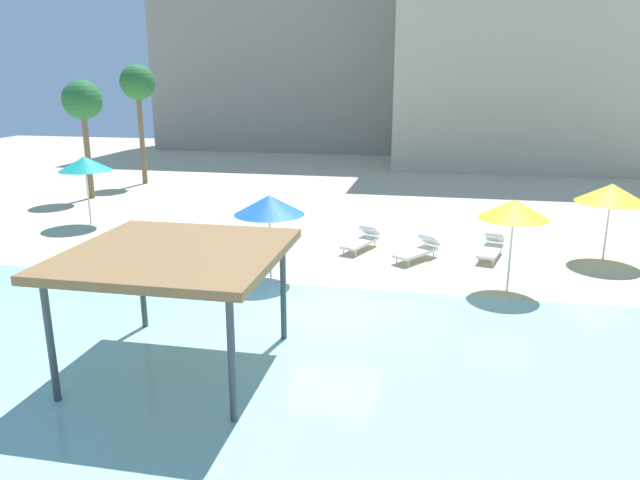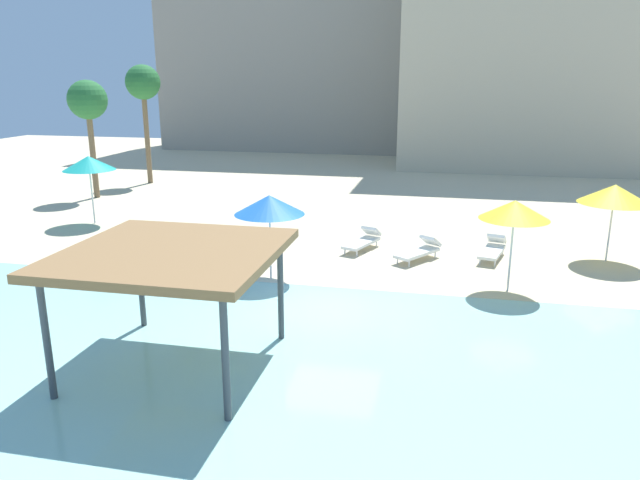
% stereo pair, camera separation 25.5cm
% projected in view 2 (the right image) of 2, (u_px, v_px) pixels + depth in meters
% --- Properties ---
extents(ground_plane, '(80.00, 80.00, 0.00)m').
position_uv_depth(ground_plane, '(332.00, 308.00, 15.85)').
color(ground_plane, beige).
extents(lagoon_water, '(44.00, 13.50, 0.04)m').
position_uv_depth(lagoon_water, '(278.00, 413.00, 10.90)').
color(lagoon_water, '#99D1C6').
rests_on(lagoon_water, ground).
extents(shade_pavilion, '(4.22, 4.22, 2.62)m').
position_uv_depth(shade_pavilion, '(172.00, 257.00, 12.02)').
color(shade_pavilion, '#42474C').
rests_on(shade_pavilion, ground).
extents(beach_umbrella_yellow_0, '(2.25, 2.25, 2.59)m').
position_uv_depth(beach_umbrella_yellow_0, '(615.00, 194.00, 19.26)').
color(beach_umbrella_yellow_0, silver).
rests_on(beach_umbrella_yellow_0, ground).
extents(beach_umbrella_blue_1, '(2.10, 2.10, 2.58)m').
position_uv_depth(beach_umbrella_blue_1, '(269.00, 205.00, 17.61)').
color(beach_umbrella_blue_1, silver).
rests_on(beach_umbrella_blue_1, ground).
extents(beach_umbrella_yellow_2, '(1.95, 1.95, 2.65)m').
position_uv_depth(beach_umbrella_yellow_2, '(515.00, 210.00, 16.54)').
color(beach_umbrella_yellow_2, silver).
rests_on(beach_umbrella_yellow_2, ground).
extents(beach_umbrella_teal_3, '(2.10, 2.10, 2.82)m').
position_uv_depth(beach_umbrella_teal_3, '(89.00, 163.00, 24.26)').
color(beach_umbrella_teal_3, silver).
rests_on(beach_umbrella_teal_3, ground).
extents(lounge_chair_0, '(1.24, 1.99, 0.74)m').
position_uv_depth(lounge_chair_0, '(363.00, 240.00, 21.13)').
color(lounge_chair_0, white).
rests_on(lounge_chair_0, ground).
extents(lounge_chair_1, '(1.55, 1.91, 0.74)m').
position_uv_depth(lounge_chair_1, '(420.00, 250.00, 19.94)').
color(lounge_chair_1, white).
rests_on(lounge_chair_1, ground).
extents(lounge_chair_2, '(1.05, 1.99, 0.74)m').
position_uv_depth(lounge_chair_2, '(493.00, 249.00, 20.09)').
color(lounge_chair_2, white).
rests_on(lounge_chair_2, ground).
extents(palm_tree_0, '(1.90, 1.90, 5.79)m').
position_uv_depth(palm_tree_0, '(88.00, 102.00, 28.98)').
color(palm_tree_0, brown).
rests_on(palm_tree_0, ground).
extents(palm_tree_1, '(1.90, 1.90, 6.57)m').
position_uv_depth(palm_tree_1, '(143.00, 85.00, 32.82)').
color(palm_tree_1, brown).
rests_on(palm_tree_1, ground).
extents(hotel_block_0, '(23.67, 9.78, 19.94)m').
position_uv_depth(hotel_block_0, '(313.00, 25.00, 49.20)').
color(hotel_block_0, '#9E9384').
rests_on(hotel_block_0, ground).
extents(hotel_block_1, '(17.21, 10.57, 15.24)m').
position_uv_depth(hotel_block_1, '(537.00, 50.00, 39.48)').
color(hotel_block_1, beige).
rests_on(hotel_block_1, ground).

